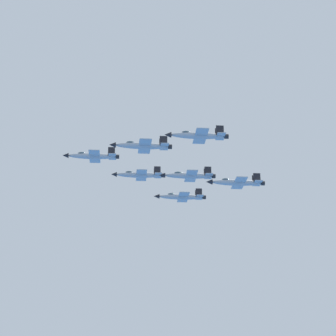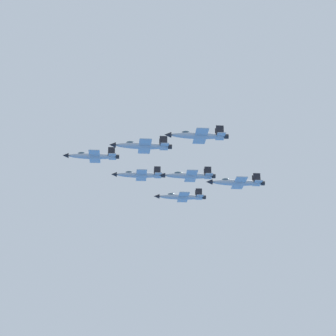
% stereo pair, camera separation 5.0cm
% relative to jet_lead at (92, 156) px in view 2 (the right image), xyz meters
% --- Properties ---
extents(jet_lead, '(10.88, 16.41, 3.65)m').
position_rel_jet_lead_xyz_m(jet_lead, '(0.00, 0.00, 0.00)').
color(jet_lead, '#9EA3A8').
extents(jet_left_wingman, '(11.44, 17.18, 3.84)m').
position_rel_jet_lead_xyz_m(jet_left_wingman, '(-5.41, -18.65, -1.37)').
color(jet_left_wingman, '#9EA3A8').
extents(jet_right_wingman, '(10.92, 16.47, 3.66)m').
position_rel_jet_lead_xyz_m(jet_right_wingman, '(17.54, -8.34, -1.11)').
color(jet_right_wingman, '#9EA3A8').
extents(jet_left_outer, '(11.06, 16.66, 3.71)m').
position_rel_jet_lead_xyz_m(jet_left_outer, '(-10.81, -37.31, -3.16)').
color(jet_left_outer, '#9EA3A8').
extents(jet_right_outer, '(11.23, 16.94, 3.76)m').
position_rel_jet_lead_xyz_m(jet_right_outer, '(35.08, -16.68, -4.03)').
color(jet_right_outer, '#9EA3A8').
extents(jet_slot_rear, '(10.89, 16.46, 3.65)m').
position_rel_jet_lead_xyz_m(jet_slot_rear, '(12.13, -27.00, -5.59)').
color(jet_slot_rear, '#9EA3A8').
extents(jet_trailing, '(11.40, 17.18, 3.82)m').
position_rel_jet_lead_xyz_m(jet_trailing, '(18.20, -40.50, -7.43)').
color(jet_trailing, '#9EA3A8').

